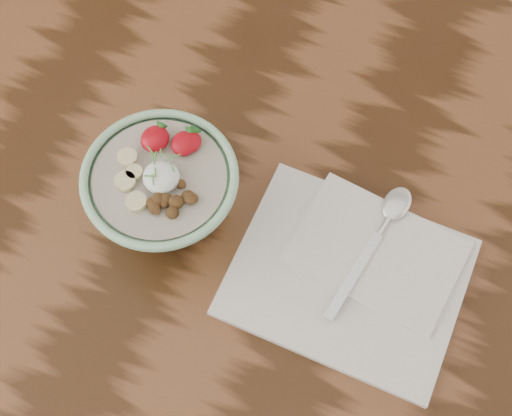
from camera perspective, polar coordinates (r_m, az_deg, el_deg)
The scene contains 4 objects.
table at distance 94.05cm, azimuth -5.72°, elevation -1.36°, with size 160.00×90.00×75.00cm.
breakfast_bowl at distance 79.52cm, azimuth -7.43°, elevation 1.31°, with size 17.02×17.02×11.30cm.
napkin at distance 81.29cm, azimuth 7.81°, elevation -5.08°, with size 25.26×21.34×1.55cm.
spoon at distance 82.83cm, azimuth 10.38°, elevation -1.03°, with size 4.79×18.65×0.97cm.
Camera 1 is at (23.79, -30.88, 151.29)cm, focal length 50.00 mm.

